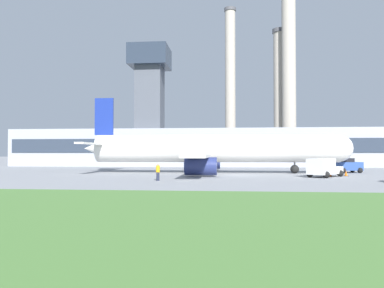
{
  "coord_description": "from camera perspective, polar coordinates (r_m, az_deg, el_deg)",
  "views": [
    {
      "loc": [
        -1.4,
        -42.31,
        2.53
      ],
      "look_at": [
        -6.0,
        4.92,
        3.66
      ],
      "focal_mm": 35.0,
      "sensor_mm": 36.0,
      "label": 1
    }
  ],
  "objects": [
    {
      "name": "ground_plane",
      "position": [
        42.41,
        7.48,
        -4.78
      ],
      "size": [
        400.0,
        400.0,
        0.0
      ],
      "primitive_type": "plane",
      "color": "gray"
    },
    {
      "name": "terminal_building",
      "position": [
        72.04,
        5.36,
        0.19
      ],
      "size": [
        85.48,
        10.96,
        23.37
      ],
      "color": "#9EA3AD",
      "rests_on": "ground_plane"
    },
    {
      "name": "smokestack_left",
      "position": [
        98.23,
        5.86,
        8.99
      ],
      "size": [
        3.05,
        3.05,
        40.11
      ],
      "color": "#B2A899",
      "rests_on": "ground_plane"
    },
    {
      "name": "smokestack_right",
      "position": [
        101.15,
        13.29,
        7.27
      ],
      "size": [
        3.87,
        3.87,
        34.98
      ],
      "color": "#B2A899",
      "rests_on": "ground_plane"
    },
    {
      "name": "smokestack_far",
      "position": [
        98.95,
        14.54,
        10.49
      ],
      "size": [
        3.99,
        3.99,
        45.23
      ],
      "color": "#B2A899",
      "rests_on": "ground_plane"
    },
    {
      "name": "airplane",
      "position": [
        47.28,
        2.94,
        -0.82
      ],
      "size": [
        33.89,
        28.04,
        9.67
      ],
      "color": "white",
      "rests_on": "ground_plane"
    },
    {
      "name": "pushback_tug",
      "position": [
        51.72,
        22.67,
        -3.15
      ],
      "size": [
        3.54,
        2.85,
        1.86
      ],
      "color": "#2D4C93",
      "rests_on": "ground_plane"
    },
    {
      "name": "fuel_truck",
      "position": [
        41.46,
        19.42,
        -3.45
      ],
      "size": [
        4.52,
        5.06,
        1.95
      ],
      "color": "white",
      "rests_on": "ground_plane"
    },
    {
      "name": "ground_crew_person",
      "position": [
        34.24,
        -5.22,
        -4.24
      ],
      "size": [
        0.39,
        0.39,
        1.59
      ],
      "color": "#23283D",
      "rests_on": "ground_plane"
    },
    {
      "name": "traffic_cone_near_nose",
      "position": [
        42.81,
        20.26,
        -4.25
      ],
      "size": [
        0.55,
        0.55,
        0.69
      ],
      "color": "black",
      "rests_on": "ground_plane"
    },
    {
      "name": "traffic_cone_wingtip",
      "position": [
        44.35,
        22.42,
        -4.18
      ],
      "size": [
        0.52,
        0.52,
        0.59
      ],
      "color": "black",
      "rests_on": "ground_plane"
    }
  ]
}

